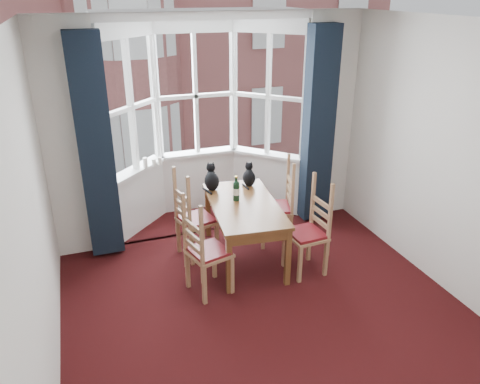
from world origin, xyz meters
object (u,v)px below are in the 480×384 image
dining_table (244,210)px  cat_left (212,179)px  wine_bottle (236,190)px  candle_short (154,162)px  chair_right_near (313,233)px  chair_right_far (282,208)px  chair_left_far (190,222)px  chair_left_near (201,255)px  candle_extra (160,161)px  candle_tall (145,163)px  cat_right (249,177)px

dining_table → cat_left: 0.62m
wine_bottle → candle_short: wine_bottle is taller
chair_right_near → chair_right_far: bearing=94.6°
chair_left_far → wine_bottle: size_ratio=2.99×
dining_table → chair_left_far: (-0.60, 0.24, -0.17)m
chair_left_near → chair_right_far: 1.47m
candle_short → cat_left: bearing=-49.5°
cat_left → candle_extra: 0.88m
chair_left_near → cat_left: 1.21m
chair_right_far → wine_bottle: size_ratio=2.99×
candle_tall → chair_left_far: bearing=-70.2°
chair_left_near → candle_extra: (-0.08, 1.78, 0.45)m
dining_table → candle_extra: 1.48m
chair_left_far → candle_extra: size_ratio=8.79×
cat_right → candle_short: 1.30m
chair_left_near → candle_short: size_ratio=9.68×
chair_left_far → candle_short: bearing=103.0°
chair_left_far → chair_right_far: (1.20, -0.02, 0.00)m
chair_left_far → chair_right_far: 1.20m
cat_left → wine_bottle: bearing=-66.4°
cat_right → chair_left_near: bearing=-131.5°
dining_table → chair_right_far: size_ratio=1.61×
chair_left_near → chair_right_near: same height
cat_right → candle_tall: cat_right is taller
dining_table → cat_right: 0.60m
dining_table → candle_extra: bearing=120.9°
chair_right_far → cat_right: (-0.35, 0.28, 0.37)m
chair_right_near → chair_right_far: (-0.06, 0.72, 0.00)m
chair_left_near → candle_tall: (-0.28, 1.73, 0.47)m
chair_right_far → chair_right_near: bearing=-85.4°
chair_right_near → wine_bottle: (-0.71, 0.62, 0.39)m
chair_right_near → candle_short: (-1.48, 1.73, 0.45)m
cat_right → wine_bottle: wine_bottle is taller
wine_bottle → chair_left_near: bearing=-133.3°
chair_right_near → cat_right: cat_right is taller
candle_extra → wine_bottle: bearing=-58.5°
dining_table → candle_tall: size_ratio=11.02×
cat_right → chair_left_far: bearing=-162.7°
chair_right_far → wine_bottle: wine_bottle is taller
cat_left → cat_right: size_ratio=1.13×
chair_right_far → candle_tall: bearing=147.7°
chair_left_near → chair_left_far: size_ratio=1.00×
dining_table → chair_left_far: size_ratio=1.61×
chair_left_far → chair_right_far: same height
candle_extra → chair_right_far: bearing=-37.4°
wine_bottle → candle_tall: size_ratio=2.28×
candle_extra → chair_right_near: bearing=-51.3°
chair_right_far → cat_right: bearing=141.0°
chair_left_far → candle_tall: bearing=109.8°
candle_short → chair_right_far: bearing=-35.2°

